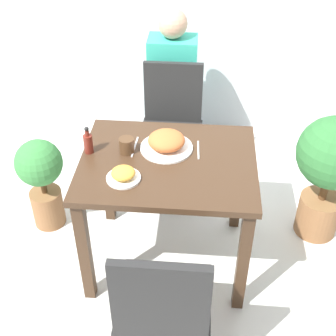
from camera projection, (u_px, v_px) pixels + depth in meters
ground_plane at (168, 256)px, 2.91m from camera, size 16.00×16.00×0.00m
dining_table at (168, 179)px, 2.53m from camera, size 0.93×0.74×0.74m
chair_near at (163, 305)px, 2.03m from camera, size 0.42×0.42×0.89m
chair_far at (172, 122)px, 3.21m from camera, size 0.42×0.42×0.89m
food_plate at (166, 142)px, 2.51m from camera, size 0.29×0.29×0.10m
side_plate at (123, 175)px, 2.31m from camera, size 0.17×0.17×0.06m
drink_cup at (127, 145)px, 2.49m from camera, size 0.08×0.08×0.09m
sauce_bottle at (88, 143)px, 2.48m from camera, size 0.05×0.05×0.16m
fork_utensil at (135, 147)px, 2.55m from camera, size 0.02×0.19×0.00m
spoon_utensil at (198, 150)px, 2.53m from camera, size 0.02×0.17×0.00m
potted_plant_left at (42, 177)px, 2.91m from camera, size 0.29×0.29×0.64m
potted_plant_right at (331, 166)px, 2.76m from camera, size 0.44×0.44×0.84m
person_figure at (172, 89)px, 3.41m from camera, size 0.34×0.22×1.17m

